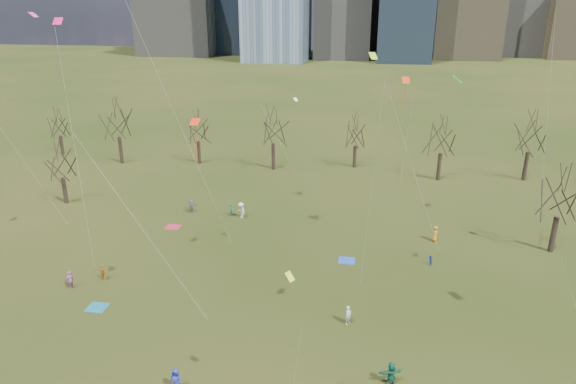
% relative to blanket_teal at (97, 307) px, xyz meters
% --- Properties ---
extents(ground, '(500.00, 500.00, 0.00)m').
position_rel_blanket_teal_xyz_m(ground, '(14.16, -0.79, -0.01)').
color(ground, black).
rests_on(ground, ground).
extents(bare_tree_row, '(113.04, 29.80, 9.50)m').
position_rel_blanket_teal_xyz_m(bare_tree_row, '(14.07, 36.43, 6.10)').
color(bare_tree_row, black).
rests_on(bare_tree_row, ground).
extents(blanket_teal, '(1.60, 1.50, 0.03)m').
position_rel_blanket_teal_xyz_m(blanket_teal, '(0.00, 0.00, 0.00)').
color(blanket_teal, '#176D8A').
rests_on(blanket_teal, ground).
extents(blanket_navy, '(1.60, 1.50, 0.03)m').
position_rel_blanket_teal_xyz_m(blanket_navy, '(19.90, 11.72, 0.00)').
color(blanket_navy, '#264AB4').
rests_on(blanket_navy, ground).
extents(blanket_crimson, '(1.60, 1.50, 0.03)m').
position_rel_blanket_teal_xyz_m(blanket_crimson, '(0.14, 16.41, 0.00)').
color(blanket_crimson, '#B82439').
rests_on(blanket_crimson, ground).
extents(person_0, '(0.83, 0.56, 1.64)m').
position_rel_blanket_teal_xyz_m(person_0, '(10.08, -8.04, 0.81)').
color(person_0, '#252FA3').
rests_on(person_0, ground).
extents(person_1, '(0.64, 0.69, 1.57)m').
position_rel_blanket_teal_xyz_m(person_1, '(20.65, 1.22, 0.77)').
color(person_1, silver).
rests_on(person_1, ground).
extents(person_4, '(0.89, 0.87, 1.50)m').
position_rel_blanket_teal_xyz_m(person_4, '(-1.69, 4.29, 0.73)').
color(person_4, orange).
rests_on(person_4, ground).
extents(person_5, '(1.67, 1.04, 1.72)m').
position_rel_blanket_teal_xyz_m(person_5, '(23.83, -5.17, 0.85)').
color(person_5, '#176A4D').
rests_on(person_5, ground).
extents(person_7, '(0.64, 0.72, 1.65)m').
position_rel_blanket_teal_xyz_m(person_7, '(-3.84, 2.50, 0.81)').
color(person_7, '#964B97').
rests_on(person_7, ground).
extents(person_8, '(0.45, 0.55, 1.03)m').
position_rel_blanket_teal_xyz_m(person_8, '(27.83, 12.15, 0.50)').
color(person_8, '#263DA7').
rests_on(person_8, ground).
extents(person_9, '(1.37, 1.35, 1.90)m').
position_rel_blanket_teal_xyz_m(person_9, '(7.06, 20.32, 0.93)').
color(person_9, silver).
rests_on(person_9, ground).
extents(person_11, '(1.41, 1.37, 1.61)m').
position_rel_blanket_teal_xyz_m(person_11, '(0.80, 20.82, 0.79)').
color(person_11, slate).
rests_on(person_11, ground).
extents(person_12, '(0.71, 0.94, 1.72)m').
position_rel_blanket_teal_xyz_m(person_12, '(28.79, 17.68, 0.85)').
color(person_12, orange).
rests_on(person_12, ground).
extents(person_13, '(0.51, 0.63, 1.49)m').
position_rel_blanket_teal_xyz_m(person_13, '(5.80, 20.65, 0.73)').
color(person_13, '#176956').
rests_on(person_13, ground).
extents(kites_airborne, '(53.91, 48.42, 33.47)m').
position_rel_blanket_teal_xyz_m(kites_airborne, '(18.55, 8.83, 13.40)').
color(kites_airborne, red).
rests_on(kites_airborne, ground).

